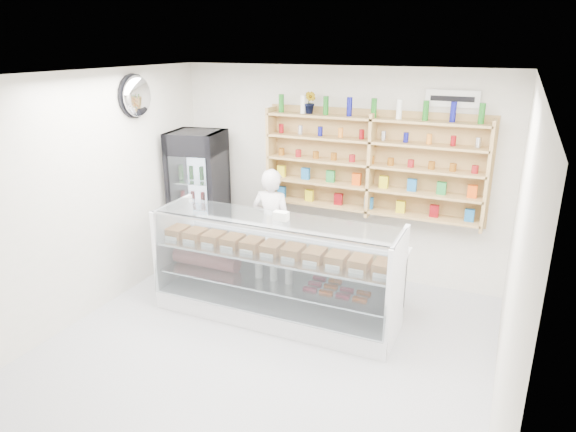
% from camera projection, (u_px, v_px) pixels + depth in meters
% --- Properties ---
extents(room, '(5.00, 5.00, 5.00)m').
position_uv_depth(room, '(250.00, 234.00, 4.75)').
color(room, '#A6A7AB').
rests_on(room, ground).
extents(display_counter, '(2.84, 0.85, 1.23)m').
position_uv_depth(display_counter, '(276.00, 289.00, 5.99)').
color(display_counter, white).
rests_on(display_counter, floor).
extents(shop_worker, '(0.57, 0.38, 1.54)m').
position_uv_depth(shop_worker, '(272.00, 225.00, 6.84)').
color(shop_worker, silver).
rests_on(shop_worker, floor).
extents(drinks_cooler, '(0.79, 0.78, 1.93)m').
position_uv_depth(drinks_cooler, '(199.00, 199.00, 7.27)').
color(drinks_cooler, black).
rests_on(drinks_cooler, floor).
extents(wall_shelving, '(2.84, 0.28, 1.33)m').
position_uv_depth(wall_shelving, '(371.00, 165.00, 6.52)').
color(wall_shelving, '#A68B4E').
rests_on(wall_shelving, back_wall).
extents(potted_plant, '(0.20, 0.18, 0.29)m').
position_uv_depth(potted_plant, '(310.00, 102.00, 6.60)').
color(potted_plant, '#1E6626').
rests_on(potted_plant, wall_shelving).
extents(security_mirror, '(0.15, 0.50, 0.50)m').
position_uv_depth(security_mirror, '(137.00, 96.00, 6.28)').
color(security_mirror, silver).
rests_on(security_mirror, left_wall).
extents(wall_sign, '(0.62, 0.03, 0.20)m').
position_uv_depth(wall_sign, '(452.00, 99.00, 6.01)').
color(wall_sign, white).
rests_on(wall_sign, back_wall).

